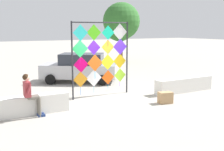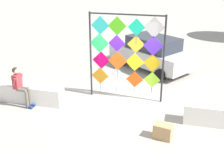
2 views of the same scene
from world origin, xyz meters
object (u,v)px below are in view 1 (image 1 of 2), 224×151
(kite_display_rack, at_px, (101,54))
(parked_car, at_px, (80,68))
(cardboard_box_large, at_px, (165,98))
(seated_vendor, at_px, (30,92))
(tree_far_right, at_px, (121,23))

(kite_display_rack, height_order, parked_car, kite_display_rack)
(parked_car, bearing_deg, cardboard_box_large, -79.46)
(cardboard_box_large, bearing_deg, seated_vendor, 171.14)
(seated_vendor, distance_m, cardboard_box_large, 5.37)
(seated_vendor, bearing_deg, cardboard_box_large, -8.86)
(tree_far_right, bearing_deg, cardboard_box_large, -114.44)
(cardboard_box_large, bearing_deg, tree_far_right, 65.56)
(parked_car, bearing_deg, kite_display_rack, -98.68)
(parked_car, distance_m, tree_far_right, 10.68)
(cardboard_box_large, height_order, tree_far_right, tree_far_right)
(tree_far_right, bearing_deg, parked_car, -134.59)
(seated_vendor, xyz_separation_m, cardboard_box_large, (5.27, -0.82, -0.67))
(kite_display_rack, height_order, cardboard_box_large, kite_display_rack)
(parked_car, bearing_deg, tree_far_right, 45.41)
(kite_display_rack, distance_m, seated_vendor, 4.06)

